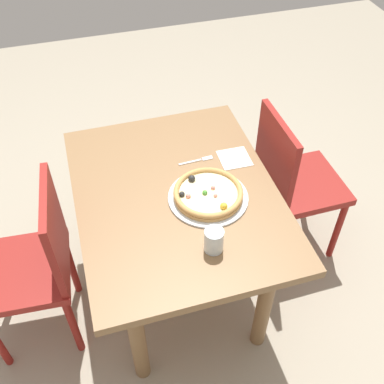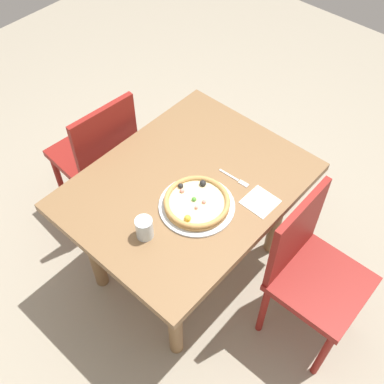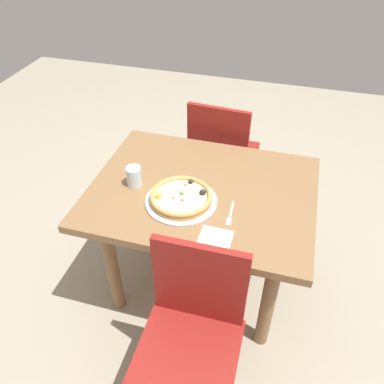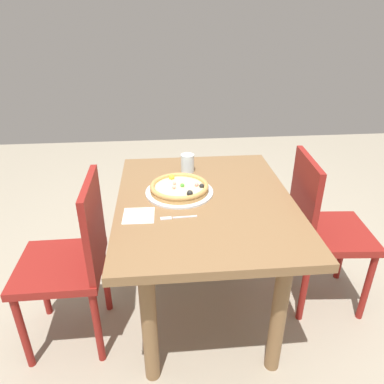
{
  "view_description": "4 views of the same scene",
  "coord_description": "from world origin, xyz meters",
  "px_view_note": "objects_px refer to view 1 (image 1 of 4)",
  "views": [
    {
      "loc": [
        1.35,
        -0.32,
        2.14
      ],
      "look_at": [
        0.04,
        0.06,
        0.74
      ],
      "focal_mm": 42.91,
      "sensor_mm": 36.0,
      "label": 1
    },
    {
      "loc": [
        1.04,
        0.96,
        2.37
      ],
      "look_at": [
        0.04,
        0.06,
        0.74
      ],
      "focal_mm": 43.55,
      "sensor_mm": 36.0,
      "label": 2
    },
    {
      "loc": [
        -0.36,
        1.46,
        1.94
      ],
      "look_at": [
        0.04,
        0.06,
        0.74
      ],
      "focal_mm": 36.53,
      "sensor_mm": 36.0,
      "label": 3
    },
    {
      "loc": [
        -1.55,
        0.21,
        1.56
      ],
      "look_at": [
        0.04,
        0.06,
        0.74
      ],
      "focal_mm": 33.75,
      "sensor_mm": 36.0,
      "label": 4
    }
  ],
  "objects_px": {
    "plate": "(208,197)",
    "fork": "(199,160)",
    "dining_table": "(177,210)",
    "napkin": "(234,158)",
    "drinking_glass": "(214,240)",
    "chair_far": "(292,181)",
    "pizza": "(208,193)",
    "chair_near": "(36,263)"
  },
  "relations": [
    {
      "from": "chair_near",
      "to": "pizza",
      "type": "relative_size",
      "value": 3.02
    },
    {
      "from": "dining_table",
      "to": "plate",
      "type": "distance_m",
      "value": 0.18
    },
    {
      "from": "dining_table",
      "to": "pizza",
      "type": "xyz_separation_m",
      "value": [
        0.07,
        0.12,
        0.14
      ]
    },
    {
      "from": "chair_far",
      "to": "napkin",
      "type": "bearing_deg",
      "value": -92.34
    },
    {
      "from": "plate",
      "to": "drinking_glass",
      "type": "distance_m",
      "value": 0.27
    },
    {
      "from": "fork",
      "to": "chair_near",
      "type": "bearing_deg",
      "value": -168.18
    },
    {
      "from": "chair_far",
      "to": "napkin",
      "type": "height_order",
      "value": "chair_far"
    },
    {
      "from": "dining_table",
      "to": "plate",
      "type": "bearing_deg",
      "value": 59.31
    },
    {
      "from": "plate",
      "to": "fork",
      "type": "height_order",
      "value": "plate"
    },
    {
      "from": "dining_table",
      "to": "plate",
      "type": "relative_size",
      "value": 3.22
    },
    {
      "from": "fork",
      "to": "napkin",
      "type": "distance_m",
      "value": 0.17
    },
    {
      "from": "fork",
      "to": "drinking_glass",
      "type": "relative_size",
      "value": 1.61
    },
    {
      "from": "plate",
      "to": "chair_far",
      "type": "bearing_deg",
      "value": 110.91
    },
    {
      "from": "fork",
      "to": "dining_table",
      "type": "bearing_deg",
      "value": -134.52
    },
    {
      "from": "dining_table",
      "to": "drinking_glass",
      "type": "xyz_separation_m",
      "value": [
        0.33,
        0.06,
        0.16
      ]
    },
    {
      "from": "chair_far",
      "to": "chair_near",
      "type": "bearing_deg",
      "value": -83.35
    },
    {
      "from": "dining_table",
      "to": "napkin",
      "type": "xyz_separation_m",
      "value": [
        -0.14,
        0.32,
        0.11
      ]
    },
    {
      "from": "dining_table",
      "to": "chair_near",
      "type": "distance_m",
      "value": 0.66
    },
    {
      "from": "plate",
      "to": "napkin",
      "type": "distance_m",
      "value": 0.29
    },
    {
      "from": "fork",
      "to": "napkin",
      "type": "xyz_separation_m",
      "value": [
        0.03,
        0.16,
        -0.0
      ]
    },
    {
      "from": "chair_far",
      "to": "pizza",
      "type": "height_order",
      "value": "chair_far"
    },
    {
      "from": "chair_near",
      "to": "pizza",
      "type": "bearing_deg",
      "value": -88.77
    },
    {
      "from": "plate",
      "to": "pizza",
      "type": "relative_size",
      "value": 1.16
    },
    {
      "from": "chair_near",
      "to": "napkin",
      "type": "bearing_deg",
      "value": -75.77
    },
    {
      "from": "dining_table",
      "to": "pizza",
      "type": "bearing_deg",
      "value": 59.19
    },
    {
      "from": "dining_table",
      "to": "fork",
      "type": "bearing_deg",
      "value": 138.03
    },
    {
      "from": "pizza",
      "to": "chair_near",
      "type": "bearing_deg",
      "value": -92.9
    },
    {
      "from": "plate",
      "to": "fork",
      "type": "distance_m",
      "value": 0.25
    },
    {
      "from": "chair_far",
      "to": "pizza",
      "type": "distance_m",
      "value": 0.62
    },
    {
      "from": "napkin",
      "to": "dining_table",
      "type": "bearing_deg",
      "value": -66.57
    },
    {
      "from": "pizza",
      "to": "fork",
      "type": "xyz_separation_m",
      "value": [
        -0.24,
        0.03,
        -0.03
      ]
    },
    {
      "from": "pizza",
      "to": "napkin",
      "type": "xyz_separation_m",
      "value": [
        -0.21,
        0.2,
        -0.03
      ]
    },
    {
      "from": "chair_far",
      "to": "plate",
      "type": "height_order",
      "value": "chair_far"
    },
    {
      "from": "dining_table",
      "to": "chair_near",
      "type": "xyz_separation_m",
      "value": [
        0.03,
        -0.65,
        -0.11
      ]
    },
    {
      "from": "chair_far",
      "to": "plate",
      "type": "bearing_deg",
      "value": -69.55
    },
    {
      "from": "drinking_glass",
      "to": "napkin",
      "type": "distance_m",
      "value": 0.54
    },
    {
      "from": "dining_table",
      "to": "chair_far",
      "type": "height_order",
      "value": "chair_far"
    },
    {
      "from": "fork",
      "to": "drinking_glass",
      "type": "bearing_deg",
      "value": -103.1
    },
    {
      "from": "plate",
      "to": "napkin",
      "type": "height_order",
      "value": "plate"
    },
    {
      "from": "pizza",
      "to": "napkin",
      "type": "bearing_deg",
      "value": 136.85
    },
    {
      "from": "chair_far",
      "to": "napkin",
      "type": "relative_size",
      "value": 6.4
    },
    {
      "from": "pizza",
      "to": "dining_table",
      "type": "bearing_deg",
      "value": -120.81
    }
  ]
}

